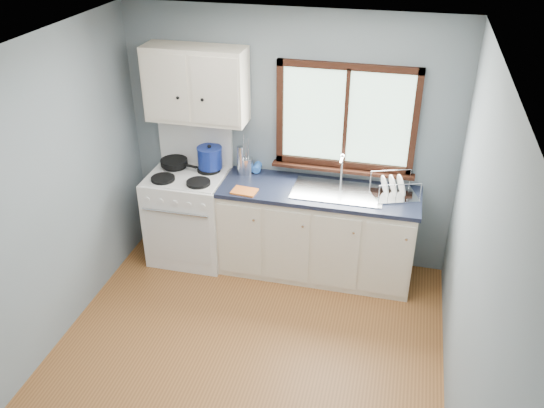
% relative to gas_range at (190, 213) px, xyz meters
% --- Properties ---
extents(floor, '(3.20, 3.60, 0.02)m').
position_rel_gas_range_xyz_m(floor, '(0.95, -1.47, -0.50)').
color(floor, '#92592B').
rests_on(floor, ground).
extents(ceiling, '(3.20, 3.60, 0.02)m').
position_rel_gas_range_xyz_m(ceiling, '(0.95, -1.47, 2.02)').
color(ceiling, white).
rests_on(ceiling, wall_back).
extents(wall_back, '(3.20, 0.02, 2.50)m').
position_rel_gas_range_xyz_m(wall_back, '(0.95, 0.34, 0.76)').
color(wall_back, slate).
rests_on(wall_back, ground).
extents(wall_left, '(0.02, 3.60, 2.50)m').
position_rel_gas_range_xyz_m(wall_left, '(-0.66, -1.47, 0.76)').
color(wall_left, slate).
rests_on(wall_left, ground).
extents(wall_right, '(0.02, 3.60, 2.50)m').
position_rel_gas_range_xyz_m(wall_right, '(2.56, -1.47, 0.76)').
color(wall_right, slate).
rests_on(wall_right, ground).
extents(gas_range, '(0.76, 0.69, 1.36)m').
position_rel_gas_range_xyz_m(gas_range, '(0.00, 0.00, 0.00)').
color(gas_range, white).
rests_on(gas_range, floor).
extents(base_cabinets, '(1.85, 0.60, 0.88)m').
position_rel_gas_range_xyz_m(base_cabinets, '(1.31, 0.02, -0.08)').
color(base_cabinets, beige).
rests_on(base_cabinets, floor).
extents(countertop, '(1.89, 0.64, 0.04)m').
position_rel_gas_range_xyz_m(countertop, '(1.31, 0.02, 0.41)').
color(countertop, black).
rests_on(countertop, base_cabinets).
extents(sink, '(0.84, 0.46, 0.44)m').
position_rel_gas_range_xyz_m(sink, '(1.49, 0.02, 0.37)').
color(sink, silver).
rests_on(sink, countertop).
extents(window, '(1.36, 0.10, 1.03)m').
position_rel_gas_range_xyz_m(window, '(1.48, 0.30, 0.98)').
color(window, '#9EC6A8').
rests_on(window, wall_back).
extents(upper_cabinets, '(0.95, 0.35, 0.70)m').
position_rel_gas_range_xyz_m(upper_cabinets, '(0.10, 0.15, 1.31)').
color(upper_cabinets, beige).
rests_on(upper_cabinets, wall_back).
extents(skillet, '(0.43, 0.33, 0.05)m').
position_rel_gas_range_xyz_m(skillet, '(-0.18, 0.13, 0.49)').
color(skillet, black).
rests_on(skillet, gas_range).
extents(stockpot, '(0.29, 0.29, 0.24)m').
position_rel_gas_range_xyz_m(stockpot, '(0.19, 0.16, 0.58)').
color(stockpot, navy).
rests_on(stockpot, gas_range).
extents(utensil_crock, '(0.16, 0.16, 0.41)m').
position_rel_gas_range_xyz_m(utensil_crock, '(0.55, 0.20, 0.51)').
color(utensil_crock, silver).
rests_on(utensil_crock, countertop).
extents(thermos, '(0.08, 0.08, 0.30)m').
position_rel_gas_range_xyz_m(thermos, '(0.51, 0.16, 0.57)').
color(thermos, silver).
rests_on(thermos, countertop).
extents(soap_bottle, '(0.10, 0.10, 0.23)m').
position_rel_gas_range_xyz_m(soap_bottle, '(0.65, 0.19, 0.54)').
color(soap_bottle, blue).
rests_on(soap_bottle, countertop).
extents(dish_towel, '(0.24, 0.18, 0.02)m').
position_rel_gas_range_xyz_m(dish_towel, '(0.64, -0.19, 0.43)').
color(dish_towel, orange).
rests_on(dish_towel, countertop).
extents(dish_rack, '(0.48, 0.42, 0.21)m').
position_rel_gas_range_xyz_m(dish_rack, '(1.99, 0.06, 0.48)').
color(dish_rack, silver).
rests_on(dish_rack, countertop).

